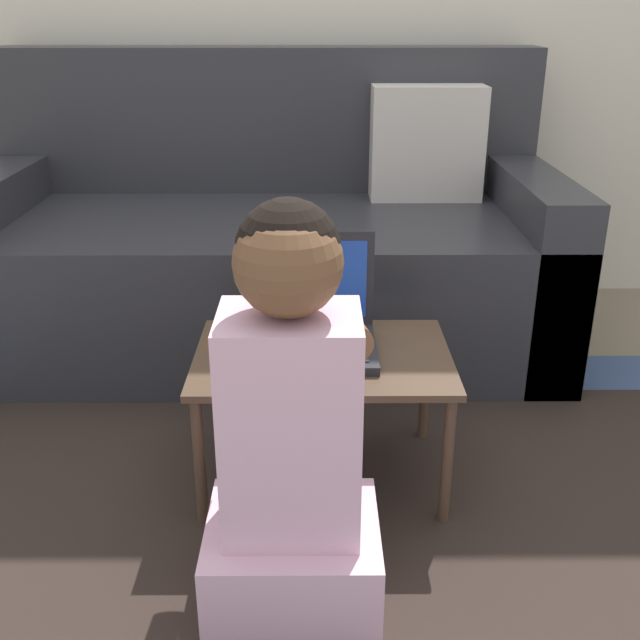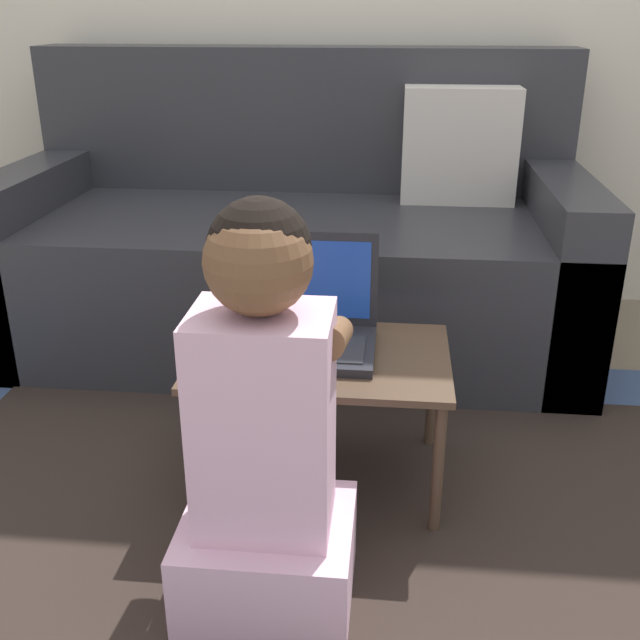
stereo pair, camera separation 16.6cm
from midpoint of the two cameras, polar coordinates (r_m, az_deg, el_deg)
The scene contains 7 objects.
ground_plane at distance 1.63m, azimuth 1.76°, elevation -16.35°, with size 16.00×16.00×0.00m, color #7F705B.
area_rug at distance 1.64m, azimuth 2.36°, elevation -15.80°, with size 2.59×1.70×0.01m.
couch at distance 2.44m, azimuth 0.19°, elevation 5.65°, with size 1.80×0.88×0.91m.
laptop_desk at distance 1.65m, azimuth 2.96°, elevation -3.79°, with size 0.56×0.38×0.32m.
laptop at distance 1.65m, azimuth 3.00°, elevation -0.91°, with size 0.24×0.23×0.24m.
computer_mouse at distance 1.61m, azimuth -3.73°, elevation -2.52°, with size 0.06×0.10×0.04m.
person_seated at distance 1.29m, azimuth -0.53°, elevation -8.96°, with size 0.31×0.38×0.76m.
Camera 2 is at (0.16, -1.26, 1.03)m, focal length 42.00 mm.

